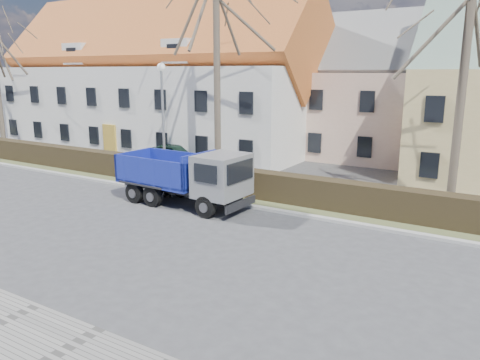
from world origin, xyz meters
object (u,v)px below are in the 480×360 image
Objects in this scene: streetlight at (163,122)px; cart_frame at (164,192)px; dump_truck at (179,176)px; parked_car_a at (175,154)px.

streetlight is 4.92m from cart_frame.
cart_frame is (-1.40, 0.52, -1.03)m from dump_truck.
streetlight reaches higher than parked_car_a.
streetlight reaches higher than cart_frame.
dump_truck is 10.81× the size of cart_frame.
streetlight is 10.61× the size of cart_frame.
dump_truck is 1.02× the size of streetlight.
parked_car_a is at bearing 132.67° from dump_truck.
dump_truck is at bearing -140.38° from parked_car_a.
streetlight reaches higher than dump_truck.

